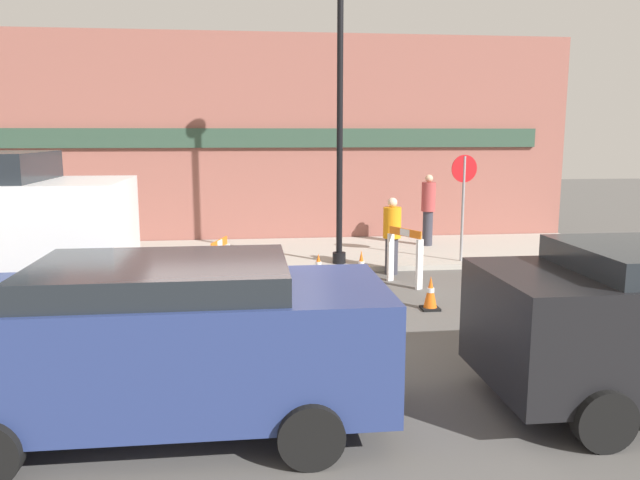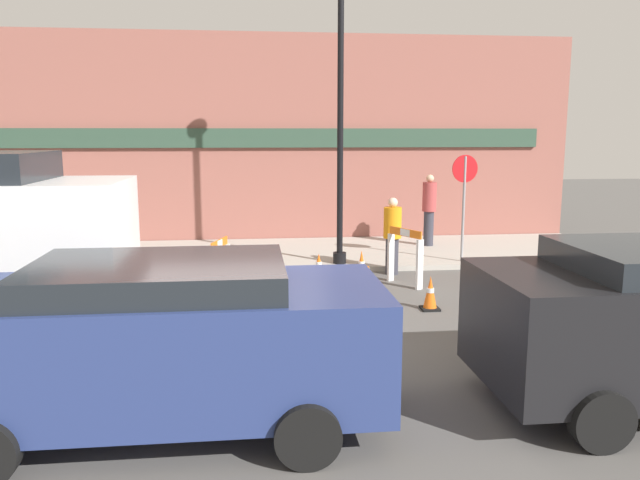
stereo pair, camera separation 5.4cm
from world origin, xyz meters
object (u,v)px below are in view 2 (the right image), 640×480
at_px(person_worker, 392,234).
at_px(streetlamp_post, 341,75).
at_px(stop_sign, 464,191).
at_px(parked_car_1, 161,336).
at_px(person_pedestrian, 429,208).

bearing_deg(person_worker, streetlamp_post, -83.20).
bearing_deg(person_worker, stop_sign, 150.96).
height_order(stop_sign, parked_car_1, stop_sign).
xyz_separation_m(streetlamp_post, stop_sign, (2.74, -0.06, -2.44)).
height_order(streetlamp_post, parked_car_1, streetlamp_post).
distance_m(person_worker, person_pedestrian, 3.05).
distance_m(stop_sign, person_pedestrian, 2.09).
bearing_deg(stop_sign, person_worker, 11.89).
relative_size(streetlamp_post, stop_sign, 2.70).
relative_size(streetlamp_post, parked_car_1, 1.45).
relative_size(stop_sign, parked_car_1, 0.54).
height_order(streetlamp_post, person_pedestrian, streetlamp_post).
relative_size(streetlamp_post, person_worker, 3.94).
distance_m(stop_sign, person_worker, 2.01).
relative_size(stop_sign, person_pedestrian, 1.31).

